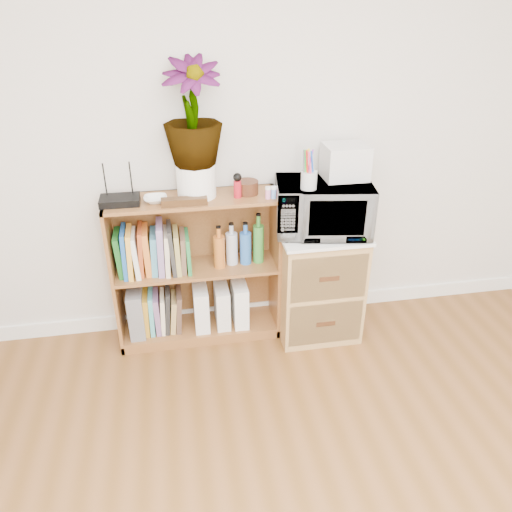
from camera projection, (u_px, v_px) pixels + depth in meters
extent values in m
cube|color=white|center=(250.00, 309.00, 3.44)|extent=(4.00, 0.02, 0.10)
cube|color=brown|center=(197.00, 270.00, 3.06)|extent=(1.00, 0.30, 0.95)
cube|color=#9E7542|center=(317.00, 282.00, 3.17)|extent=(0.50, 0.45, 0.70)
imported|color=white|center=(323.00, 207.00, 2.91)|extent=(0.60, 0.45, 0.30)
cylinder|color=silver|center=(309.00, 180.00, 2.74)|extent=(0.09, 0.09, 0.10)
cube|color=silver|center=(345.00, 162.00, 2.87)|extent=(0.25, 0.21, 0.20)
cube|color=black|center=(120.00, 200.00, 2.75)|extent=(0.22, 0.15, 0.04)
imported|color=white|center=(155.00, 199.00, 2.77)|extent=(0.13, 0.13, 0.03)
cylinder|color=white|center=(196.00, 181.00, 2.81)|extent=(0.22, 0.22, 0.19)
imported|color=#2F7630|center=(192.00, 113.00, 2.63)|extent=(0.32, 0.32, 0.57)
cube|color=#341D0E|center=(184.00, 201.00, 2.73)|extent=(0.25, 0.06, 0.04)
cylinder|color=#A61421|center=(238.00, 189.00, 2.82)|extent=(0.04, 0.04, 0.10)
cylinder|color=#381B0F|center=(247.00, 187.00, 2.87)|extent=(0.13, 0.13, 0.08)
cube|color=pink|center=(274.00, 194.00, 2.81)|extent=(0.10, 0.04, 0.05)
cube|color=slate|center=(137.00, 310.00, 3.12)|extent=(0.09, 0.25, 0.31)
cube|color=white|center=(201.00, 306.00, 3.18)|extent=(0.09, 0.23, 0.28)
cube|color=silver|center=(222.00, 305.00, 3.20)|extent=(0.09, 0.22, 0.27)
cube|color=white|center=(239.00, 302.00, 3.22)|extent=(0.09, 0.23, 0.29)
cube|color=#1B6621|center=(120.00, 254.00, 2.92)|extent=(0.04, 0.20, 0.26)
cube|color=#1C55AA|center=(125.00, 251.00, 2.92)|extent=(0.03, 0.20, 0.29)
cube|color=gold|center=(130.00, 251.00, 2.92)|extent=(0.04, 0.20, 0.29)
cube|color=silver|center=(136.00, 252.00, 2.93)|extent=(0.04, 0.20, 0.26)
cube|color=#A9441D|center=(141.00, 250.00, 2.93)|extent=(0.04, 0.20, 0.29)
cube|color=orange|center=(147.00, 250.00, 2.94)|extent=(0.04, 0.20, 0.27)
cube|color=teal|center=(154.00, 252.00, 2.95)|extent=(0.05, 0.20, 0.25)
cube|color=#86699E|center=(160.00, 247.00, 2.94)|extent=(0.05, 0.20, 0.31)
cube|color=beige|center=(167.00, 250.00, 2.96)|extent=(0.04, 0.20, 0.26)
cube|color=#2B2B2B|center=(172.00, 247.00, 2.96)|extent=(0.04, 0.20, 0.29)
cube|color=#A3944B|center=(177.00, 249.00, 2.97)|extent=(0.03, 0.20, 0.26)
cube|color=brown|center=(183.00, 251.00, 2.98)|extent=(0.04, 0.20, 0.23)
cube|color=#1F7739|center=(188.00, 250.00, 2.99)|extent=(0.02, 0.20, 0.23)
cylinder|color=#B56022|center=(219.00, 246.00, 3.01)|extent=(0.07, 0.07, 0.26)
cylinder|color=#B1B9C9|center=(232.00, 245.00, 3.02)|extent=(0.07, 0.07, 0.26)
cylinder|color=blue|center=(245.00, 243.00, 3.03)|extent=(0.07, 0.07, 0.26)
cylinder|color=#378831|center=(258.00, 239.00, 3.03)|extent=(0.07, 0.07, 0.31)
cylinder|color=gold|center=(271.00, 242.00, 3.06)|extent=(0.07, 0.07, 0.26)
cube|color=#BB8621|center=(146.00, 312.00, 3.14)|extent=(0.04, 0.19, 0.26)
cube|color=#47A6AA|center=(152.00, 311.00, 3.14)|extent=(0.03, 0.19, 0.28)
cube|color=slate|center=(157.00, 312.00, 3.15)|extent=(0.04, 0.19, 0.26)
cube|color=beige|center=(163.00, 311.00, 3.16)|extent=(0.04, 0.19, 0.25)
cube|color=black|center=(167.00, 308.00, 3.15)|extent=(0.05, 0.19, 0.29)
cube|color=#A7874D|center=(173.00, 312.00, 3.17)|extent=(0.05, 0.19, 0.23)
cube|color=#4D382C|center=(179.00, 309.00, 3.17)|extent=(0.05, 0.19, 0.26)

